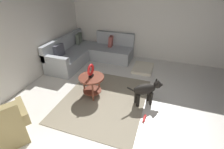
# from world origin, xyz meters

# --- Properties ---
(ground_plane) EXTENTS (6.00, 6.00, 0.10)m
(ground_plane) POSITION_xyz_m (0.00, 0.00, -0.05)
(ground_plane) COLOR silver
(wall_back) EXTENTS (6.00, 0.12, 2.70)m
(wall_back) POSITION_xyz_m (0.00, 2.94, 1.35)
(wall_back) COLOR silver
(wall_back) RESTS_ON ground_plane
(wall_right) EXTENTS (0.12, 6.00, 2.70)m
(wall_right) POSITION_xyz_m (2.94, 0.00, 1.35)
(wall_right) COLOR silver
(wall_right) RESTS_ON ground_plane
(area_rug) EXTENTS (2.30, 1.90, 0.01)m
(area_rug) POSITION_xyz_m (0.15, 0.70, 0.01)
(area_rug) COLOR gray
(area_rug) RESTS_ON ground_plane
(sectional_couch) EXTENTS (2.20, 2.25, 0.88)m
(sectional_couch) POSITION_xyz_m (1.99, 2.01, 0.29)
(sectional_couch) COLOR #9EA3A8
(sectional_couch) RESTS_ON ground_plane
(armchair) EXTENTS (1.00, 0.94, 0.88)m
(armchair) POSITION_xyz_m (-1.50, 1.86, 0.32)
(armchair) COLOR olive
(armchair) RESTS_ON ground_plane
(side_table) EXTENTS (0.60, 0.60, 0.54)m
(side_table) POSITION_xyz_m (0.21, 1.03, 0.42)
(side_table) COLOR brown
(side_table) RESTS_ON ground_plane
(torus_sculpture) EXTENTS (0.28, 0.08, 0.33)m
(torus_sculpture) POSITION_xyz_m (0.21, 1.03, 0.71)
(torus_sculpture) COLOR black
(torus_sculpture) RESTS_ON side_table
(dog_bed_mat) EXTENTS (0.80, 0.60, 0.09)m
(dog_bed_mat) POSITION_xyz_m (1.98, 0.08, 0.04)
(dog_bed_mat) COLOR beige
(dog_bed_mat) RESTS_ON ground_plane
(dog) EXTENTS (0.50, 0.74, 0.63)m
(dog) POSITION_xyz_m (0.34, -0.24, 0.38)
(dog) COLOR black
(dog) RESTS_ON ground_plane
(dog_toy_rope) EXTENTS (0.19, 0.06, 0.05)m
(dog_toy_rope) POSITION_xyz_m (-0.18, -0.33, 0.03)
(dog_toy_rope) COLOR red
(dog_toy_rope) RESTS_ON ground_plane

